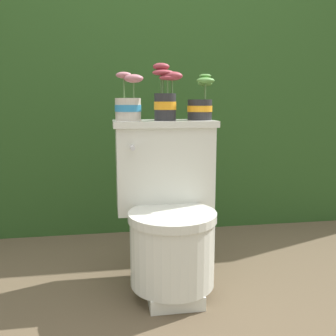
{
  "coord_description": "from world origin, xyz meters",
  "views": [
    {
      "loc": [
        -0.33,
        -1.49,
        0.85
      ],
      "look_at": [
        -0.06,
        0.16,
        0.56
      ],
      "focal_mm": 40.0,
      "sensor_mm": 36.0,
      "label": 1
    }
  ],
  "objects_px": {
    "potted_plant_midleft": "(166,97)",
    "potted_plant_middle": "(201,105)",
    "potted_plant_left": "(128,105)",
    "toilet": "(168,209)"
  },
  "relations": [
    {
      "from": "potted_plant_left",
      "to": "potted_plant_middle",
      "type": "distance_m",
      "value": 0.35
    },
    {
      "from": "potted_plant_left",
      "to": "potted_plant_middle",
      "type": "relative_size",
      "value": 1.0
    },
    {
      "from": "toilet",
      "to": "potted_plant_left",
      "type": "xyz_separation_m",
      "value": [
        -0.17,
        0.13,
        0.47
      ]
    },
    {
      "from": "toilet",
      "to": "potted_plant_left",
      "type": "relative_size",
      "value": 3.48
    },
    {
      "from": "potted_plant_midleft",
      "to": "potted_plant_middle",
      "type": "bearing_deg",
      "value": 10.0
    },
    {
      "from": "toilet",
      "to": "potted_plant_middle",
      "type": "height_order",
      "value": "potted_plant_middle"
    },
    {
      "from": "potted_plant_midleft",
      "to": "potted_plant_middle",
      "type": "height_order",
      "value": "potted_plant_midleft"
    },
    {
      "from": "potted_plant_middle",
      "to": "potted_plant_left",
      "type": "bearing_deg",
      "value": -177.83
    },
    {
      "from": "toilet",
      "to": "potted_plant_middle",
      "type": "distance_m",
      "value": 0.52
    },
    {
      "from": "potted_plant_middle",
      "to": "toilet",
      "type": "bearing_deg",
      "value": -142.21
    }
  ]
}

